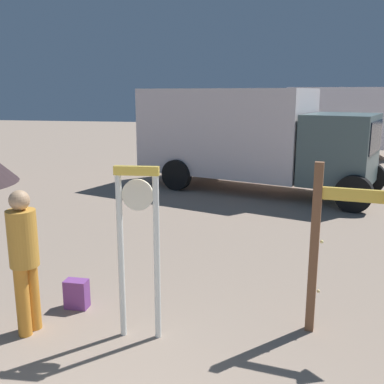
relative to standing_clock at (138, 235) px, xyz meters
name	(u,v)px	position (x,y,z in m)	size (l,w,h in m)	color
standing_clock	(138,235)	(0.00, 0.00, 0.00)	(0.50, 0.12, 2.03)	white
arrow_sign	(348,225)	(2.31, 0.46, 0.12)	(1.02, 0.33, 2.06)	brown
person_near_clock	(24,255)	(-1.34, -0.17, -0.27)	(0.33, 0.33, 1.75)	orange
backpack	(77,294)	(-1.05, 0.51, -1.06)	(0.30, 0.22, 0.39)	#7A3D8B
box_truck_near	(246,135)	(0.58, 8.47, 0.35)	(7.30, 4.52, 2.93)	silver
box_truck_far	(320,119)	(3.28, 16.13, 0.40)	(6.89, 2.77, 3.03)	white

